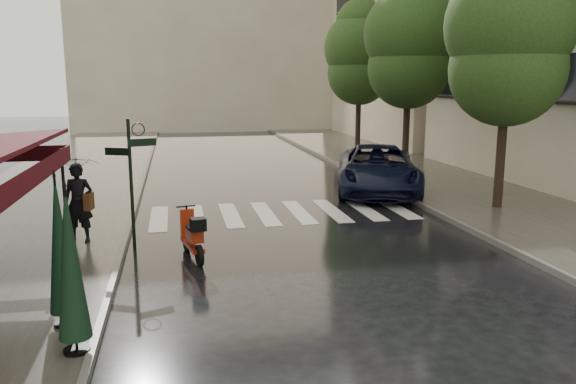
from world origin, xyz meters
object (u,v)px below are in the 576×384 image
object	(u,v)px
pedestrian_with_umbrella	(76,172)
scooter	(193,237)
parked_car	(377,169)
parasol_front	(60,245)
parasol_back	(70,263)

from	to	relation	value
pedestrian_with_umbrella	scooter	size ratio (longest dim) A/B	1.56
parked_car	parasol_front	xyz separation A→B (m)	(-8.97, -10.12, 0.60)
parasol_back	parasol_front	bearing A→B (deg)	107.93
scooter	parasol_front	world-z (taller)	parasol_front
pedestrian_with_umbrella	scooter	xyz separation A→B (m)	(2.63, -1.53, -1.33)
pedestrian_with_umbrella	parked_car	distance (m)	10.84
scooter	pedestrian_with_umbrella	bearing A→B (deg)	138.14
parasol_front	parasol_back	world-z (taller)	parasol_back
parked_car	parasol_back	distance (m)	14.10
pedestrian_with_umbrella	parasol_front	world-z (taller)	pedestrian_with_umbrella
pedestrian_with_umbrella	scooter	world-z (taller)	pedestrian_with_umbrella
parasol_front	parasol_back	distance (m)	1.05
parasol_front	parasol_back	size ratio (longest dim) A/B	0.99
scooter	parked_car	bearing A→B (deg)	32.78
pedestrian_with_umbrella	parked_car	bearing A→B (deg)	39.32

